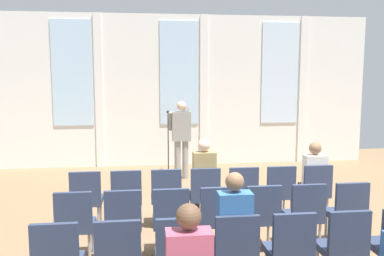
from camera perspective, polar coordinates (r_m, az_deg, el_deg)
ground_plane at (r=6.01m, az=2.84°, el=-15.82°), size 13.71×13.71×0.00m
rear_partition at (r=10.76m, az=-1.68°, el=5.37°), size 10.13×0.14×3.92m
speaker at (r=9.32m, az=-1.52°, el=-0.79°), size 0.51×0.69×1.79m
mic_stand at (r=9.69m, az=-3.32°, el=-4.73°), size 0.28×0.28×1.55m
chair_r0_c0 at (r=6.51m, az=-14.49°, el=-9.18°), size 0.46×0.44×0.94m
chair_r0_c1 at (r=6.46m, az=-9.08°, el=-9.17°), size 0.46×0.44×0.94m
chair_r0_c2 at (r=6.46m, az=-3.64°, el=-9.09°), size 0.46×0.44×0.94m
chair_r0_c3 at (r=6.52m, az=1.75°, el=-8.92°), size 0.46×0.44×0.94m
audience_r0_c3 at (r=6.54m, az=1.66°, el=-6.80°), size 0.36×0.39×1.38m
chair_r0_c4 at (r=6.64m, az=6.99°, el=-8.68°), size 0.46×0.44×0.94m
chair_r0_c5 at (r=6.81m, az=12.01°, el=-8.39°), size 0.46×0.44×0.94m
chair_r0_c6 at (r=7.02m, az=16.74°, el=-8.06°), size 0.46×0.44×0.94m
audience_r0_c6 at (r=7.05m, az=16.53°, el=-6.44°), size 0.36×0.39×1.29m
chair_r1_c0 at (r=5.50m, az=-15.99°, el=-12.34°), size 0.46×0.44×0.94m
chair_r1_c1 at (r=5.44m, az=-9.52°, el=-12.38°), size 0.46×0.44×0.94m
chair_r1_c2 at (r=5.44m, az=-2.98°, el=-12.27°), size 0.46×0.44×0.94m
chair_r1_c3 at (r=5.51m, az=3.46°, el=-12.02°), size 0.46×0.44×0.94m
chair_r1_c4 at (r=5.65m, az=9.65°, el=-11.63°), size 0.46×0.44×0.94m
chair_r1_c5 at (r=5.84m, az=15.47°, el=-11.14°), size 0.46×0.44×0.94m
chair_r1_c6 at (r=6.09m, az=20.84°, el=-10.59°), size 0.46×0.44×0.94m
chair_r2_c1 at (r=4.44m, az=-10.18°, el=-17.05°), size 0.46×0.44×0.94m
chair_r2_c2 at (r=4.45m, az=-2.00°, el=-16.91°), size 0.46×0.44×0.94m
chair_r2_c3 at (r=4.53m, az=5.99°, el=-16.46°), size 0.46×0.44×0.94m
audience_r2_c3 at (r=4.52m, az=5.80°, el=-13.55°), size 0.36×0.39×1.36m
chair_r2_c4 at (r=4.70m, az=13.50°, el=-15.75°), size 0.46×0.44×0.94m
chair_r2_c5 at (r=4.93m, az=20.36°, el=-14.88°), size 0.46×0.44×0.94m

